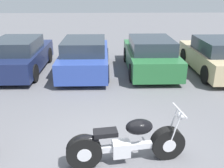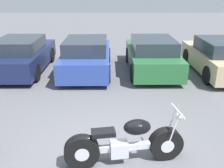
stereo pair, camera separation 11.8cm
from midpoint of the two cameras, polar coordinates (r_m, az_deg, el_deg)
name	(u,v)px [view 2 (the right image)]	position (r m, az deg, el deg)	size (l,w,h in m)	color
ground_plane	(108,157)	(5.24, -0.24, -16.43)	(60.00, 60.00, 0.00)	slate
motorcycle	(124,143)	(4.88, 3.42, -13.42)	(2.31, 0.72, 1.06)	black
parked_car_navy	(22,55)	(10.64, -19.54, 6.18)	(1.87, 4.10, 1.36)	#19234C
parked_car_blue	(87,56)	(9.97, -5.45, 6.36)	(1.87, 4.10, 1.36)	#2D479E
parked_car_green	(152,55)	(10.17, 9.41, 6.47)	(1.87, 4.10, 1.36)	#286B38
parked_car_champagne	(219,57)	(10.67, 23.59, 5.66)	(1.87, 4.10, 1.36)	#C6B284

